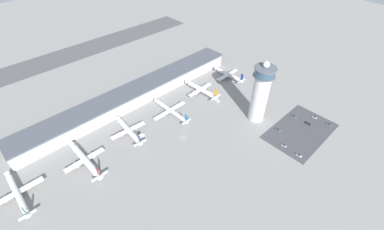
{
  "coord_description": "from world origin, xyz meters",
  "views": [
    {
      "loc": [
        -98.02,
        -114.32,
        153.78
      ],
      "look_at": [
        18.9,
        9.25,
        8.04
      ],
      "focal_mm": 24.0,
      "sensor_mm": 36.0,
      "label": 1
    }
  ],
  "objects_px": {
    "airplane_gate_delta": "(170,111)",
    "car_grey_coupe": "(329,125)",
    "car_green_van": "(294,117)",
    "car_black_suv": "(299,155)",
    "service_truck_fuel": "(216,99)",
    "car_white_wagon": "(284,145)",
    "airplane_gate_alpha": "(17,193)",
    "airplane_gate_echo": "(201,89)",
    "service_truck_catering": "(140,134)",
    "control_tower": "(260,93)",
    "airplane_gate_bravo": "(85,160)",
    "airplane_gate_foxtrot": "(228,75)",
    "car_blue_compact": "(315,117)",
    "airplane_gate_charlie": "(129,130)",
    "car_navy_sedan": "(308,123)",
    "car_maroon_suv": "(278,130)"
  },
  "relations": [
    {
      "from": "airplane_gate_bravo",
      "to": "service_truck_catering",
      "type": "distance_m",
      "value": 46.93
    },
    {
      "from": "airplane_gate_echo",
      "to": "car_blue_compact",
      "type": "height_order",
      "value": "airplane_gate_echo"
    },
    {
      "from": "car_blue_compact",
      "to": "airplane_gate_alpha",
      "type": "bearing_deg",
      "value": 156.18
    },
    {
      "from": "airplane_gate_alpha",
      "to": "car_white_wagon",
      "type": "distance_m",
      "value": 195.65
    },
    {
      "from": "service_truck_catering",
      "to": "car_maroon_suv",
      "type": "xyz_separation_m",
      "value": [
        89.78,
        -76.93,
        -0.4
      ]
    },
    {
      "from": "car_maroon_suv",
      "to": "control_tower",
      "type": "bearing_deg",
      "value": 91.86
    },
    {
      "from": "airplane_gate_foxtrot",
      "to": "car_maroon_suv",
      "type": "height_order",
      "value": "airplane_gate_foxtrot"
    },
    {
      "from": "airplane_gate_delta",
      "to": "airplane_gate_foxtrot",
      "type": "xyz_separation_m",
      "value": [
        86.02,
        3.84,
        0.18
      ]
    },
    {
      "from": "airplane_gate_alpha",
      "to": "car_green_van",
      "type": "bearing_deg",
      "value": -22.03
    },
    {
      "from": "airplane_gate_foxtrot",
      "to": "service_truck_fuel",
      "type": "xyz_separation_m",
      "value": [
        -39.83,
        -18.75,
        -3.14
      ]
    },
    {
      "from": "airplane_gate_delta",
      "to": "service_truck_catering",
      "type": "distance_m",
      "value": 36.89
    },
    {
      "from": "car_grey_coupe",
      "to": "service_truck_fuel",
      "type": "bearing_deg",
      "value": 116.04
    },
    {
      "from": "airplane_gate_foxtrot",
      "to": "car_maroon_suv",
      "type": "bearing_deg",
      "value": -111.27
    },
    {
      "from": "airplane_gate_echo",
      "to": "airplane_gate_delta",
      "type": "bearing_deg",
      "value": -174.83
    },
    {
      "from": "control_tower",
      "to": "airplane_gate_charlie",
      "type": "xyz_separation_m",
      "value": [
        -94.95,
        60.44,
        -23.18
      ]
    },
    {
      "from": "control_tower",
      "to": "service_truck_catering",
      "type": "distance_m",
      "value": 107.32
    },
    {
      "from": "car_black_suv",
      "to": "car_maroon_suv",
      "type": "distance_m",
      "value": 29.72
    },
    {
      "from": "car_navy_sedan",
      "to": "service_truck_fuel",
      "type": "bearing_deg",
      "value": 112.96
    },
    {
      "from": "car_grey_coupe",
      "to": "car_maroon_suv",
      "type": "height_order",
      "value": "same"
    },
    {
      "from": "airplane_gate_delta",
      "to": "car_grey_coupe",
      "type": "xyz_separation_m",
      "value": [
        91.52,
        -107.7,
        -3.44
      ]
    },
    {
      "from": "airplane_gate_foxtrot",
      "to": "car_blue_compact",
      "type": "height_order",
      "value": "airplane_gate_foxtrot"
    },
    {
      "from": "control_tower",
      "to": "car_navy_sedan",
      "type": "bearing_deg",
      "value": -53.49
    },
    {
      "from": "service_truck_catering",
      "to": "car_black_suv",
      "type": "height_order",
      "value": "service_truck_catering"
    },
    {
      "from": "car_white_wagon",
      "to": "car_green_van",
      "type": "relative_size",
      "value": 0.89
    },
    {
      "from": "car_white_wagon",
      "to": "control_tower",
      "type": "bearing_deg",
      "value": 72.56
    },
    {
      "from": "car_green_van",
      "to": "car_black_suv",
      "type": "bearing_deg",
      "value": -145.68
    },
    {
      "from": "service_truck_fuel",
      "to": "car_maroon_suv",
      "type": "relative_size",
      "value": 1.57
    },
    {
      "from": "airplane_gate_bravo",
      "to": "airplane_gate_foxtrot",
      "type": "height_order",
      "value": "airplane_gate_bravo"
    },
    {
      "from": "car_grey_coupe",
      "to": "car_white_wagon",
      "type": "xyz_separation_m",
      "value": [
        -50.57,
        14.02,
        -0.06
      ]
    },
    {
      "from": "car_white_wagon",
      "to": "car_navy_sedan",
      "type": "relative_size",
      "value": 0.84
    },
    {
      "from": "service_truck_catering",
      "to": "car_grey_coupe",
      "type": "relative_size",
      "value": 1.82
    },
    {
      "from": "car_green_van",
      "to": "service_truck_catering",
      "type": "bearing_deg",
      "value": 146.25
    },
    {
      "from": "car_green_van",
      "to": "car_grey_coupe",
      "type": "bearing_deg",
      "value": -65.04
    },
    {
      "from": "airplane_gate_foxtrot",
      "to": "car_black_suv",
      "type": "xyz_separation_m",
      "value": [
        -45.77,
        -111.08,
        -3.7
      ]
    },
    {
      "from": "airplane_gate_charlie",
      "to": "car_maroon_suv",
      "type": "bearing_deg",
      "value": -41.2
    },
    {
      "from": "control_tower",
      "to": "car_grey_coupe",
      "type": "relative_size",
      "value": 13.2
    },
    {
      "from": "airplane_gate_bravo",
      "to": "car_black_suv",
      "type": "bearing_deg",
      "value": -40.6
    },
    {
      "from": "control_tower",
      "to": "airplane_gate_delta",
      "type": "height_order",
      "value": "control_tower"
    },
    {
      "from": "car_maroon_suv",
      "to": "car_black_suv",
      "type": "bearing_deg",
      "value": -115.81
    },
    {
      "from": "service_truck_fuel",
      "to": "car_black_suv",
      "type": "bearing_deg",
      "value": -93.68
    },
    {
      "from": "airplane_gate_bravo",
      "to": "airplane_gate_foxtrot",
      "type": "distance_m",
      "value": 169.43
    },
    {
      "from": "airplane_gate_delta",
      "to": "airplane_gate_echo",
      "type": "height_order",
      "value": "airplane_gate_echo"
    },
    {
      "from": "airplane_gate_bravo",
      "to": "car_white_wagon",
      "type": "distance_m",
      "value": 154.9
    },
    {
      "from": "airplane_gate_alpha",
      "to": "airplane_gate_delta",
      "type": "xyz_separation_m",
      "value": [
        128.91,
        -3.32,
        -0.38
      ]
    },
    {
      "from": "airplane_gate_charlie",
      "to": "car_maroon_suv",
      "type": "distance_m",
      "value": 127.27
    },
    {
      "from": "service_truck_fuel",
      "to": "car_black_suv",
      "type": "distance_m",
      "value": 92.52
    },
    {
      "from": "airplane_gate_alpha",
      "to": "car_black_suv",
      "type": "height_order",
      "value": "airplane_gate_alpha"
    },
    {
      "from": "airplane_gate_charlie",
      "to": "service_truck_catering",
      "type": "distance_m",
      "value": 9.79
    },
    {
      "from": "control_tower",
      "to": "airplane_gate_echo",
      "type": "bearing_deg",
      "value": 98.62
    },
    {
      "from": "airplane_gate_bravo",
      "to": "car_grey_coupe",
      "type": "xyz_separation_m",
      "value": [
        174.85,
        -106.38,
        -4.01
      ]
    }
  ]
}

